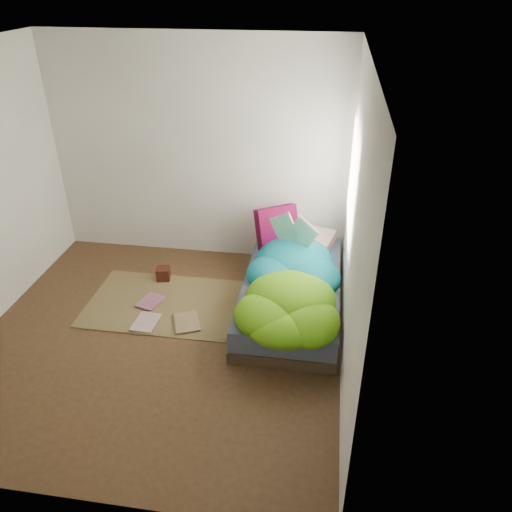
{
  "coord_description": "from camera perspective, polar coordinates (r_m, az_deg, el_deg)",
  "views": [
    {
      "loc": [
        1.51,
        -3.65,
        3.15
      ],
      "look_at": [
        0.83,
        0.75,
        0.57
      ],
      "focal_mm": 35.0,
      "sensor_mm": 36.0,
      "label": 1
    }
  ],
  "objects": [
    {
      "name": "floor_book_c",
      "position": [
        5.15,
        -9.29,
        -7.69
      ],
      "size": [
        0.36,
        0.41,
        0.03
      ],
      "primitive_type": "imported",
      "rotation": [
        0.0,
        0.0,
        0.38
      ],
      "color": "tan",
      "rests_on": "rug"
    },
    {
      "name": "open_book",
      "position": [
        5.27,
        4.31,
        3.84
      ],
      "size": [
        0.46,
        0.28,
        0.28
      ],
      "primitive_type": null,
      "rotation": [
        0.0,
        0.0,
        -0.43
      ],
      "color": "#398B2D",
      "rests_on": "duvet"
    },
    {
      "name": "pillow_magenta",
      "position": [
        5.7,
        2.42,
        3.29
      ],
      "size": [
        0.48,
        0.38,
        0.47
      ],
      "primitive_type": "cube",
      "rotation": [
        0.0,
        0.0,
        0.56
      ],
      "color": "#4F052C",
      "rests_on": "bed"
    },
    {
      "name": "floor_book_b",
      "position": [
        5.57,
        -12.86,
        -4.84
      ],
      "size": [
        0.29,
        0.34,
        0.03
      ],
      "primitive_type": "imported",
      "rotation": [
        0.0,
        0.0,
        -0.28
      ],
      "color": "#B56886",
      "rests_on": "rug"
    },
    {
      "name": "pillow_floral",
      "position": [
        5.85,
        5.82,
        2.01
      ],
      "size": [
        0.69,
        0.54,
        0.14
      ],
      "primitive_type": "cube",
      "rotation": [
        0.0,
        0.0,
        -0.3
      ],
      "color": "beige",
      "rests_on": "bed"
    },
    {
      "name": "ground",
      "position": [
        5.05,
        -10.85,
        -9.09
      ],
      "size": [
        3.5,
        3.5,
        0.0
      ],
      "primitive_type": "cube",
      "color": "#462D1B",
      "rests_on": "ground"
    },
    {
      "name": "bed",
      "position": [
        5.3,
        4.08,
        -4.2
      ],
      "size": [
        1.0,
        2.0,
        0.34
      ],
      "color": "#3C3020",
      "rests_on": "ground"
    },
    {
      "name": "room_walls",
      "position": [
        4.23,
        -12.75,
        8.29
      ],
      "size": [
        3.54,
        3.54,
        2.62
      ],
      "color": "silver",
      "rests_on": "ground"
    },
    {
      "name": "wooden_box",
      "position": [
        5.86,
        -10.57,
        -1.99
      ],
      "size": [
        0.17,
        0.17,
        0.15
      ],
      "primitive_type": "cube",
      "rotation": [
        0.0,
        0.0,
        0.21
      ],
      "color": "#381B0C",
      "rests_on": "rug"
    },
    {
      "name": "rug",
      "position": [
        5.5,
        -10.56,
        -5.31
      ],
      "size": [
        1.6,
        1.1,
        0.01
      ],
      "primitive_type": "cube",
      "color": "brown",
      "rests_on": "ground"
    },
    {
      "name": "floor_book_a",
      "position": [
        5.27,
        -13.62,
        -7.24
      ],
      "size": [
        0.25,
        0.33,
        0.02
      ],
      "primitive_type": "imported",
      "rotation": [
        0.0,
        0.0,
        -0.06
      ],
      "color": "silver",
      "rests_on": "rug"
    },
    {
      "name": "duvet",
      "position": [
        4.93,
        4.0,
        -2.34
      ],
      "size": [
        0.96,
        1.84,
        0.34
      ],
      "primitive_type": null,
      "color": "#086D7D",
      "rests_on": "bed"
    }
  ]
}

